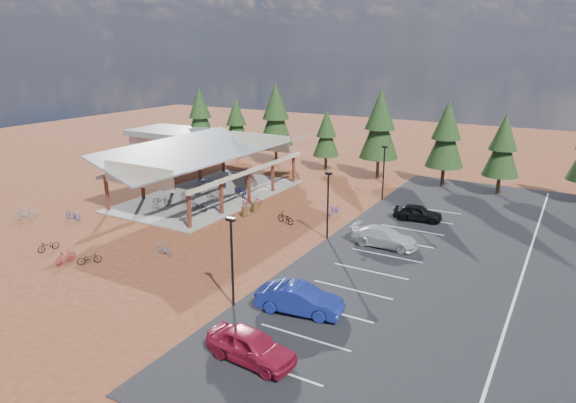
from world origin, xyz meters
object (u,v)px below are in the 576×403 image
(bike_13, at_px, (164,248))
(car_0, at_px, (251,346))
(bike_9, at_px, (25,213))
(bike_7, at_px, (251,181))
(bike_16, at_px, (286,218))
(lamp_post_0, at_px, (232,256))
(bike_15, at_px, (252,201))
(bike_1, at_px, (188,194))
(bike_8, at_px, (48,246))
(bike_3, at_px, (248,172))
(bike_6, at_px, (241,191))
(car_3, at_px, (385,237))
(bike_4, at_px, (200,206))
(trash_bin_1, at_px, (255,207))
(bike_11, at_px, (65,257))
(outbuilding, at_px, (176,144))
(bike_12, at_px, (89,258))
(lamp_post_1, at_px, (328,201))
(bike_5, at_px, (215,195))
(car_1, at_px, (299,299))
(lamp_post_2, at_px, (384,169))
(bike_0, at_px, (161,200))
(bike_2, at_px, (206,182))
(bike_pavilion, at_px, (208,157))
(car_4, at_px, (418,213))
(bike_10, at_px, (73,215))
(trash_bin_0, at_px, (245,211))

(bike_13, distance_m, car_0, 14.42)
(bike_9, height_order, car_0, car_0)
(bike_7, bearing_deg, bike_16, -128.40)
(lamp_post_0, distance_m, bike_15, 18.85)
(bike_16, xyz_separation_m, car_0, (8.30, -17.46, 0.31))
(bike_1, relative_size, bike_8, 1.09)
(bike_1, relative_size, bike_3, 0.92)
(lamp_post_0, height_order, bike_6, lamp_post_0)
(bike_6, bearing_deg, car_3, -90.72)
(bike_3, height_order, car_3, car_3)
(bike_4, xyz_separation_m, bike_8, (-3.53, -12.30, -0.15))
(bike_16, bearing_deg, bike_3, -117.65)
(trash_bin_1, bearing_deg, bike_11, -107.22)
(outbuilding, height_order, bike_12, outbuilding)
(bike_9, height_order, bike_11, bike_9)
(bike_1, height_order, bike_7, bike_1)
(lamp_post_1, height_order, bike_13, lamp_post_1)
(bike_5, xyz_separation_m, car_1, (16.97, -14.61, 0.24))
(lamp_post_2, distance_m, bike_8, 28.92)
(lamp_post_2, height_order, car_0, lamp_post_2)
(bike_0, bearing_deg, bike_2, -7.31)
(bike_7, bearing_deg, car_0, -141.44)
(bike_6, relative_size, bike_16, 0.85)
(bike_8, bearing_deg, bike_7, 95.04)
(car_3, bearing_deg, bike_0, 91.95)
(bike_pavilion, height_order, bike_9, bike_pavilion)
(bike_2, xyz_separation_m, bike_4, (4.90, -7.00, -0.03))
(bike_13, bearing_deg, bike_16, 162.77)
(outbuilding, bearing_deg, car_1, -39.55)
(car_3, bearing_deg, lamp_post_2, 20.89)
(car_1, bearing_deg, bike_1, 45.85)
(bike_3, bearing_deg, bike_15, -140.50)
(car_3, relative_size, car_4, 1.21)
(bike_0, relative_size, bike_5, 1.08)
(car_1, bearing_deg, bike_11, 87.51)
(bike_4, distance_m, bike_13, 9.59)
(lamp_post_2, xyz_separation_m, car_4, (4.67, -4.49, -2.27))
(bike_2, xyz_separation_m, bike_8, (1.36, -19.30, -0.19))
(bike_6, height_order, bike_13, bike_13)
(bike_10, relative_size, car_4, 0.45)
(trash_bin_1, relative_size, bike_13, 0.59)
(trash_bin_0, distance_m, car_1, 17.12)
(bike_10, distance_m, car_4, 28.63)
(lamp_post_1, height_order, bike_7, lamp_post_1)
(bike_10, bearing_deg, car_3, 104.68)
(outbuilding, relative_size, bike_10, 6.30)
(bike_10, bearing_deg, car_1, 78.00)
(trash_bin_1, distance_m, bike_11, 16.27)
(bike_12, relative_size, car_3, 0.32)
(lamp_post_2, relative_size, bike_1, 3.12)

